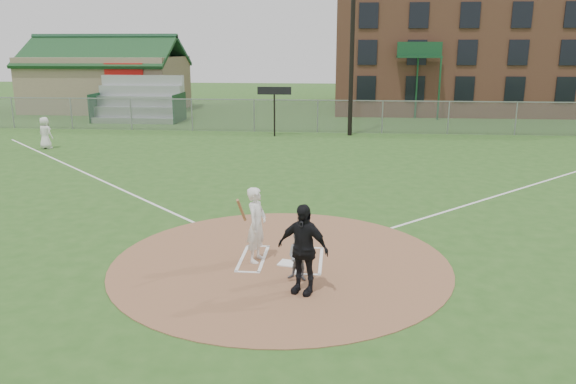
# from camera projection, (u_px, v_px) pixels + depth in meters

# --- Properties ---
(ground) EXTENTS (140.00, 140.00, 0.00)m
(ground) POSITION_uv_depth(u_px,v_px,m) (281.00, 262.00, 14.02)
(ground) COLOR #2A541C
(ground) RESTS_ON ground
(dirt_circle) EXTENTS (8.40, 8.40, 0.02)m
(dirt_circle) POSITION_uv_depth(u_px,v_px,m) (281.00, 262.00, 14.02)
(dirt_circle) COLOR #946546
(dirt_circle) RESTS_ON ground
(home_plate) EXTENTS (0.51, 0.51, 0.03)m
(home_plate) POSITION_uv_depth(u_px,v_px,m) (288.00, 263.00, 13.87)
(home_plate) COLOR white
(home_plate) RESTS_ON dirt_circle
(foul_line_first) EXTENTS (17.04, 17.04, 0.01)m
(foul_line_first) POSITION_uv_depth(u_px,v_px,m) (534.00, 185.00, 21.89)
(foul_line_first) COLOR white
(foul_line_first) RESTS_ON ground
(foul_line_third) EXTENTS (17.04, 17.04, 0.01)m
(foul_line_third) POSITION_uv_depth(u_px,v_px,m) (90.00, 175.00, 23.50)
(foul_line_third) COLOR white
(foul_line_third) RESTS_ON ground
(catcher) EXTENTS (0.63, 0.54, 1.14)m
(catcher) POSITION_uv_depth(u_px,v_px,m) (299.00, 256.00, 12.79)
(catcher) COLOR slate
(catcher) RESTS_ON dirt_circle
(umpire) EXTENTS (1.27, 0.88, 2.00)m
(umpire) POSITION_uv_depth(u_px,v_px,m) (303.00, 249.00, 12.04)
(umpire) COLOR black
(umpire) RESTS_ON dirt_circle
(ondeck_player) EXTENTS (0.94, 0.76, 1.66)m
(ondeck_player) POSITION_uv_depth(u_px,v_px,m) (45.00, 133.00, 29.40)
(ondeck_player) COLOR silver
(ondeck_player) RESTS_ON ground
(batters_boxes) EXTENTS (2.08, 1.88, 0.01)m
(batters_boxes) POSITION_uv_depth(u_px,v_px,m) (281.00, 259.00, 14.16)
(batters_boxes) COLOR white
(batters_boxes) RESTS_ON dirt_circle
(batter_at_plate) EXTENTS (0.68, 1.09, 1.89)m
(batter_at_plate) POSITION_uv_depth(u_px,v_px,m) (257.00, 225.00, 13.83)
(batter_at_plate) COLOR white
(batter_at_plate) RESTS_ON dirt_circle
(outfield_fence) EXTENTS (56.08, 0.08, 2.03)m
(outfield_fence) POSITION_uv_depth(u_px,v_px,m) (318.00, 116.00, 34.96)
(outfield_fence) COLOR slate
(outfield_fence) RESTS_ON ground
(bleachers) EXTENTS (6.08, 3.20, 3.20)m
(bleachers) POSITION_uv_depth(u_px,v_px,m) (138.00, 99.00, 40.03)
(bleachers) COLOR #B7BABF
(bleachers) RESTS_ON ground
(clubhouse) EXTENTS (12.20, 8.71, 6.23)m
(clubhouse) POSITION_uv_depth(u_px,v_px,m) (108.00, 81.00, 46.82)
(clubhouse) COLOR gray
(clubhouse) RESTS_ON ground
(brick_warehouse) EXTENTS (30.00, 17.17, 15.00)m
(brick_warehouse) POSITION_uv_depth(u_px,v_px,m) (516.00, 19.00, 47.29)
(brick_warehouse) COLOR #975B41
(brick_warehouse) RESTS_ON ground
(light_pole) EXTENTS (1.20, 0.30, 12.22)m
(light_pole) POSITION_uv_depth(u_px,v_px,m) (353.00, 22.00, 32.41)
(light_pole) COLOR black
(light_pole) RESTS_ON ground
(scoreboard_sign) EXTENTS (2.00, 0.10, 2.93)m
(scoreboard_sign) POSITION_uv_depth(u_px,v_px,m) (274.00, 96.00, 33.11)
(scoreboard_sign) COLOR black
(scoreboard_sign) RESTS_ON ground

